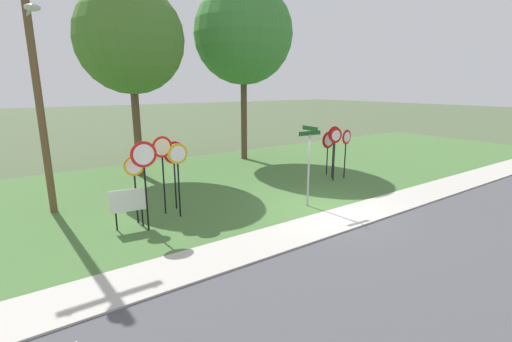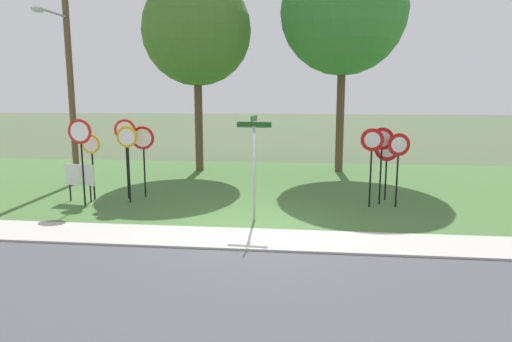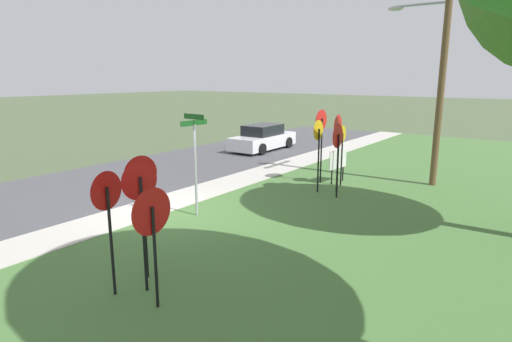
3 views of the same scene
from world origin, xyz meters
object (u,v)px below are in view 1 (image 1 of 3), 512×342
object	(u,v)px
yield_sign_near_right	(328,143)
yield_sign_far_right	(346,142)
stop_sign_far_center	(178,164)
notice_board	(128,203)
oak_tree_left	(130,40)
stop_sign_near_left	(144,166)
yield_sign_near_left	(334,140)
yield_sign_far_left	(335,142)
stop_sign_far_left	(163,158)
utility_pole	(35,70)
oak_tree_right	(243,34)
street_name_post	(309,159)
stop_sign_near_right	(174,160)
stop_sign_far_right	(135,175)

from	to	relation	value
yield_sign_near_right	yield_sign_far_right	size ratio (longest dim) A/B	0.92
yield_sign_near_right	stop_sign_far_center	bearing A→B (deg)	-170.28
yield_sign_near_right	notice_board	xyz separation A→B (m)	(-10.09, -1.32, -0.75)
oak_tree_left	stop_sign_near_left	bearing A→B (deg)	-105.95
yield_sign_near_left	notice_board	distance (m)	9.89
yield_sign_far_right	oak_tree_left	size ratio (longest dim) A/B	0.26
yield_sign_far_left	oak_tree_left	size ratio (longest dim) A/B	0.28
stop_sign_far_left	utility_pole	bearing A→B (deg)	137.49
oak_tree_left	oak_tree_right	size ratio (longest dim) A/B	0.89
yield_sign_far_right	utility_pole	world-z (taller)	utility_pole
stop_sign_near_left	street_name_post	world-z (taller)	street_name_post
utility_pole	street_name_post	bearing A→B (deg)	-30.19
stop_sign_near_left	yield_sign_far_right	size ratio (longest dim) A/B	1.18
stop_sign_far_left	stop_sign_far_center	bearing A→B (deg)	-69.32
yield_sign_near_left	stop_sign_near_right	bearing A→B (deg)	-170.76
stop_sign_far_center	yield_sign_far_left	world-z (taller)	stop_sign_far_center
utility_pole	oak_tree_right	size ratio (longest dim) A/B	0.90
stop_sign_near_left	notice_board	world-z (taller)	stop_sign_near_left
stop_sign_far_right	notice_board	bearing A→B (deg)	-139.63
stop_sign_near_right	stop_sign_far_right	size ratio (longest dim) A/B	1.10
yield_sign_near_left	oak_tree_left	xyz separation A→B (m)	(-7.36, 5.90, 4.50)
yield_sign_near_right	stop_sign_far_right	bearing A→B (deg)	-172.89
oak_tree_left	utility_pole	bearing A→B (deg)	-138.53
utility_pole	stop_sign_far_right	bearing A→B (deg)	-51.54
notice_board	oak_tree_left	distance (m)	8.95
stop_sign_near_right	yield_sign_near_right	xyz separation A→B (m)	(8.19, 0.47, -0.21)
stop_sign_far_right	notice_board	distance (m)	0.88
stop_sign_far_center	yield_sign_far_left	distance (m)	7.75
yield_sign_far_left	stop_sign_far_center	bearing A→B (deg)	-168.55
stop_sign_far_left	oak_tree_right	distance (m)	11.24
oak_tree_right	yield_sign_near_right	bearing A→B (deg)	-78.89
stop_sign_far_right	yield_sign_near_right	bearing A→B (deg)	7.97
stop_sign_far_left	yield_sign_near_right	size ratio (longest dim) A/B	1.25
yield_sign_far_right	stop_sign_near_right	bearing A→B (deg)	169.38
notice_board	yield_sign_near_left	bearing A→B (deg)	11.74
yield_sign_far_right	utility_pole	xyz separation A→B (m)	(-12.01, 2.55, 3.08)
stop_sign_far_right	yield_sign_far_left	xyz separation A→B (m)	(9.10, 0.02, 0.26)
stop_sign_far_right	street_name_post	size ratio (longest dim) A/B	0.76
oak_tree_right	utility_pole	bearing A→B (deg)	-158.56
street_name_post	notice_board	world-z (taller)	street_name_post
yield_sign_far_left	yield_sign_far_right	bearing A→B (deg)	13.68
stop_sign_near_right	stop_sign_far_left	distance (m)	0.59
yield_sign_near_left	oak_tree_left	world-z (taller)	oak_tree_left
stop_sign_far_left	yield_sign_far_right	distance (m)	8.87
yield_sign_near_right	utility_pole	size ratio (longest dim) A/B	0.24
stop_sign_far_right	yield_sign_near_left	distance (m)	9.49
yield_sign_near_right	oak_tree_right	world-z (taller)	oak_tree_right
stop_sign_far_center	utility_pole	size ratio (longest dim) A/B	0.28
stop_sign_far_right	oak_tree_left	distance (m)	8.20
yield_sign_near_right	oak_tree_left	world-z (taller)	oak_tree_left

